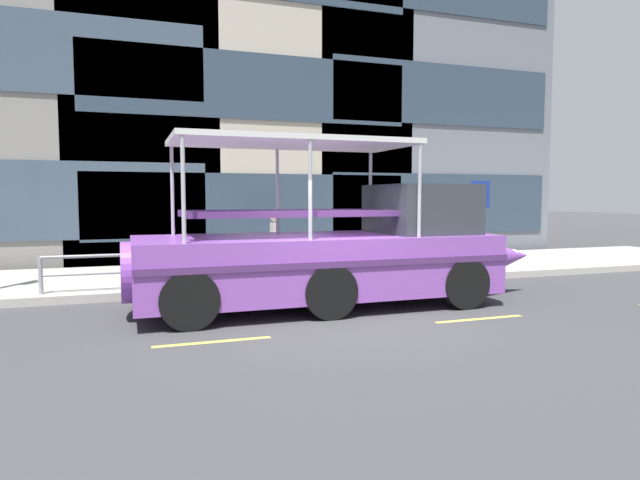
{
  "coord_description": "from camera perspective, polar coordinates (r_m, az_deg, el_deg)",
  "views": [
    {
      "loc": [
        -3.6,
        -9.29,
        2.21
      ],
      "look_at": [
        0.26,
        1.7,
        1.3
      ],
      "focal_mm": 31.0,
      "sensor_mm": 36.0,
      "label": 1
    }
  ],
  "objects": [
    {
      "name": "sidewalk",
      "position": [
        15.46,
        -5.73,
        -3.44
      ],
      "size": [
        32.0,
        4.8,
        0.18
      ],
      "primitive_type": "cube",
      "color": "#A8A59E",
      "rests_on": "ground_plane"
    },
    {
      "name": "duck_tour_boat",
      "position": [
        11.25,
        2.18,
        -1.32
      ],
      "size": [
        8.88,
        2.62,
        3.32
      ],
      "color": "purple",
      "rests_on": "ground_plane"
    },
    {
      "name": "ground_plane",
      "position": [
        10.2,
        1.8,
        -8.04
      ],
      "size": [
        120.0,
        120.0,
        0.0
      ],
      "primitive_type": "plane",
      "color": "#3D3D3F"
    },
    {
      "name": "lane_centreline",
      "position": [
        9.35,
        3.91,
        -9.19
      ],
      "size": [
        25.8,
        0.12,
        0.01
      ],
      "color": "#DBD64C",
      "rests_on": "ground_plane"
    },
    {
      "name": "curb_edge",
      "position": [
        13.08,
        -3.15,
        -4.87
      ],
      "size": [
        32.0,
        0.18,
        0.18
      ],
      "primitive_type": "cube",
      "color": "#B2ADA3",
      "rests_on": "ground_plane"
    },
    {
      "name": "pedestrian_mid_left",
      "position": [
        14.64,
        -4.72,
        0.27
      ],
      "size": [
        0.22,
        0.46,
        1.6
      ],
      "color": "black",
      "rests_on": "sidewalk"
    },
    {
      "name": "pedestrian_near_bow",
      "position": [
        15.83,
        5.58,
        0.91
      ],
      "size": [
        0.46,
        0.32,
        1.75
      ],
      "color": "#47423D",
      "rests_on": "sidewalk"
    },
    {
      "name": "parking_sign",
      "position": [
        16.23,
        16.14,
        3.09
      ],
      "size": [
        0.6,
        0.12,
        2.48
      ],
      "color": "#4C4F54",
      "rests_on": "sidewalk"
    },
    {
      "name": "curb_guardrail",
      "position": [
        13.44,
        -1.79,
        -1.86
      ],
      "size": [
        11.6,
        0.09,
        0.8
      ],
      "color": "gray",
      "rests_on": "sidewalk"
    }
  ]
}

